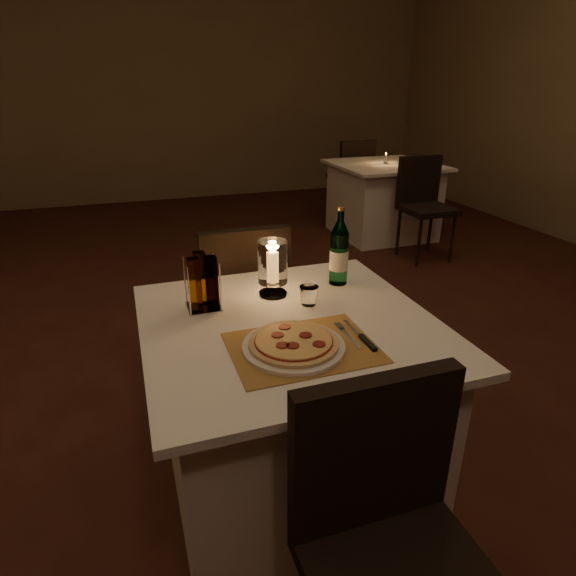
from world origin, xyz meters
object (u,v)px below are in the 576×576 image
object	(u,v)px
plate	(294,347)
water_bottle	(339,254)
chair_near	(390,529)
main_table	(290,408)
tumbler	(309,296)
hurricane_candle	(273,264)
pizza	(294,342)
chair_far	(242,293)
neighbor_table_right	(382,200)

from	to	relation	value
plate	water_bottle	world-z (taller)	water_bottle
chair_near	main_table	bearing A→B (deg)	90.00
tumbler	hurricane_candle	bearing A→B (deg)	128.58
plate	pizza	world-z (taller)	pizza
chair_near	pizza	size ratio (longest dim) A/B	3.21
chair_far	water_bottle	world-z (taller)	water_bottle
main_table	chair_near	size ratio (longest dim) A/B	1.11
water_bottle	hurricane_candle	xyz separation A→B (m)	(-0.29, -0.03, 0.00)
chair_near	plate	xyz separation A→B (m)	(-0.05, 0.53, 0.20)
pizza	hurricane_candle	size ratio (longest dim) A/B	1.28
water_bottle	neighbor_table_right	distance (m)	3.24
main_table	hurricane_candle	distance (m)	0.55
plate	chair_near	bearing A→B (deg)	-84.65
hurricane_candle	neighbor_table_right	bearing A→B (deg)	53.32
main_table	water_bottle	world-z (taller)	water_bottle
neighbor_table_right	pizza	bearing A→B (deg)	-123.64
chair_far	tumbler	size ratio (longest dim) A/B	12.49
chair_near	water_bottle	xyz separation A→B (m)	(0.30, 0.98, 0.32)
pizza	tumbler	xyz separation A→B (m)	(0.16, 0.29, 0.01)
main_table	plate	bearing A→B (deg)	-105.52
chair_far	main_table	bearing A→B (deg)	-90.00
main_table	tumbler	distance (m)	0.43
chair_far	plate	world-z (taller)	chair_far
tumbler	water_bottle	bearing A→B (deg)	39.32
hurricane_candle	neighbor_table_right	size ratio (longest dim) A/B	0.22
main_table	chair_near	xyz separation A→B (m)	(0.00, -0.71, 0.18)
main_table	chair_far	world-z (taller)	chair_far
tumbler	main_table	bearing A→B (deg)	-135.22
chair_near	neighbor_table_right	size ratio (longest dim) A/B	0.90
main_table	chair_far	bearing A→B (deg)	90.00
pizza	tumbler	world-z (taller)	tumbler
tumbler	hurricane_candle	distance (m)	0.19
chair_near	hurricane_candle	bearing A→B (deg)	89.23
plate	neighbor_table_right	bearing A→B (deg)	56.36
main_table	plate	distance (m)	0.42
main_table	water_bottle	size ratio (longest dim) A/B	3.15
plate	water_bottle	xyz separation A→B (m)	(0.35, 0.45, 0.12)
plate	tumbler	distance (m)	0.34
hurricane_candle	neighbor_table_right	distance (m)	3.43
pizza	chair_far	bearing A→B (deg)	86.80
chair_far	water_bottle	size ratio (longest dim) A/B	2.84
main_table	hurricane_candle	xyz separation A→B (m)	(0.01, 0.24, 0.49)
chair_near	hurricane_candle	world-z (taller)	hurricane_candle
chair_near	chair_far	distance (m)	1.43
water_bottle	hurricane_candle	distance (m)	0.29
plate	tumbler	bearing A→B (deg)	60.83
main_table	chair_far	size ratio (longest dim) A/B	1.11
chair_far	tumbler	xyz separation A→B (m)	(0.11, -0.60, 0.23)
water_bottle	tumbler	bearing A→B (deg)	-140.68
chair_far	water_bottle	bearing A→B (deg)	-56.05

